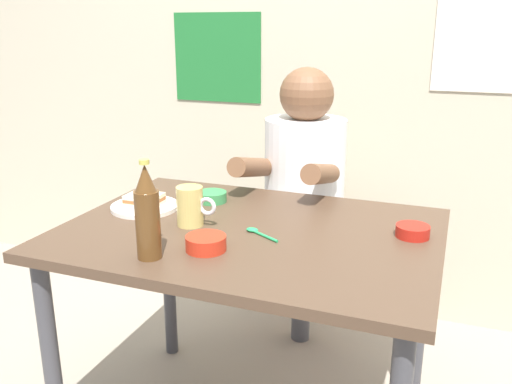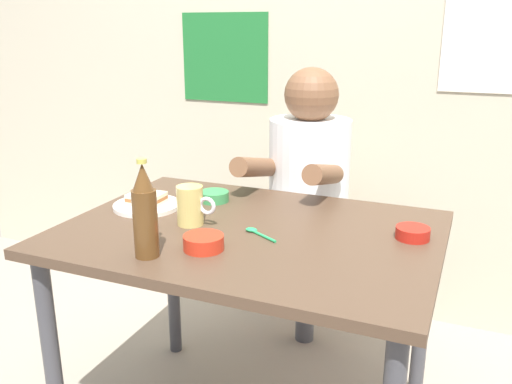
% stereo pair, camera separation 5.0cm
% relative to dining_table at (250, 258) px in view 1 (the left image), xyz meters
% --- Properties ---
extents(wall_back, '(4.40, 0.09, 2.60)m').
position_rel_dining_table_xyz_m(wall_back, '(0.00, 1.05, 0.65)').
color(wall_back, '#BCB299').
rests_on(wall_back, ground).
extents(dining_table, '(1.10, 0.80, 0.74)m').
position_rel_dining_table_xyz_m(dining_table, '(0.00, 0.00, 0.00)').
color(dining_table, '#4C3828').
rests_on(dining_table, ground).
extents(stool, '(0.34, 0.34, 0.45)m').
position_rel_dining_table_xyz_m(stool, '(-0.01, 0.63, -0.30)').
color(stool, '#4C4C51').
rests_on(stool, ground).
extents(person_seated, '(0.33, 0.56, 0.72)m').
position_rel_dining_table_xyz_m(person_seated, '(-0.01, 0.62, 0.12)').
color(person_seated, white).
rests_on(person_seated, stool).
extents(plate_orange, '(0.22, 0.22, 0.01)m').
position_rel_dining_table_xyz_m(plate_orange, '(-0.39, 0.05, 0.10)').
color(plate_orange, silver).
rests_on(plate_orange, dining_table).
extents(sandwich, '(0.11, 0.09, 0.04)m').
position_rel_dining_table_xyz_m(sandwich, '(-0.39, 0.05, 0.13)').
color(sandwich, beige).
rests_on(sandwich, plate_orange).
extents(beer_mug, '(0.13, 0.08, 0.12)m').
position_rel_dining_table_xyz_m(beer_mug, '(-0.18, -0.03, 0.15)').
color(beer_mug, '#D1BC66').
rests_on(beer_mug, dining_table).
extents(beer_bottle, '(0.06, 0.06, 0.26)m').
position_rel_dining_table_xyz_m(beer_bottle, '(-0.17, -0.29, 0.21)').
color(beer_bottle, '#593819').
rests_on(beer_bottle, dining_table).
extents(sambal_bowl_red, '(0.10, 0.10, 0.03)m').
position_rel_dining_table_xyz_m(sambal_bowl_red, '(0.46, 0.11, 0.11)').
color(sambal_bowl_red, '#B21E14').
rests_on(sambal_bowl_red, dining_table).
extents(sauce_bowl_chili, '(0.11, 0.11, 0.04)m').
position_rel_dining_table_xyz_m(sauce_bowl_chili, '(-0.05, -0.19, 0.12)').
color(sauce_bowl_chili, red).
rests_on(sauce_bowl_chili, dining_table).
extents(dip_bowl_green, '(0.10, 0.10, 0.03)m').
position_rel_dining_table_xyz_m(dip_bowl_green, '(-0.22, 0.20, 0.11)').
color(dip_bowl_green, '#388C4C').
rests_on(dip_bowl_green, dining_table).
extents(spoon, '(0.12, 0.07, 0.01)m').
position_rel_dining_table_xyz_m(spoon, '(0.03, -0.03, 0.10)').
color(spoon, '#26A559').
rests_on(spoon, dining_table).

